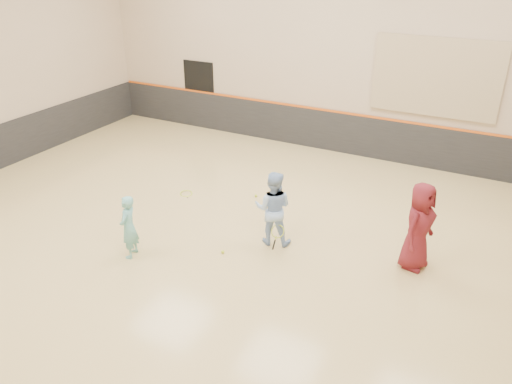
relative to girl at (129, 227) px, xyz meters
The scene contains 13 objects.
room 1.87m from the girl, 39.98° to the left, with size 15.04×12.04×6.22m.
wainscot_back 7.31m from the girl, 78.71° to the left, with size 14.90×0.04×1.20m, color #232326.
accent_stripe 7.32m from the girl, 78.69° to the left, with size 14.90×0.03×0.06m, color #D85914.
acoustic_panel 8.51m from the girl, 59.38° to the left, with size 3.20×0.08×2.00m, color tan.
doorway 7.82m from the girl, 113.14° to the left, with size 1.10×0.05×2.20m, color black.
girl is the anchor object (origin of this frame).
instructor 2.86m from the girl, 37.78° to the left, with size 0.77×0.60×1.58m, color #9CBFF2.
young_man 5.49m from the girl, 23.99° to the left, with size 0.85×0.55×1.74m, color maroon.
held_racket 2.91m from the girl, 31.30° to the left, with size 0.41×0.41×0.51m, color #A2B828, non-canonical shape.
spare_racket 2.88m from the girl, 102.50° to the left, with size 0.69×0.69×0.12m, color #C5E231, non-canonical shape.
ball_under_racket 1.90m from the girl, 29.79° to the left, with size 0.07×0.07×0.07m, color #C4DB33.
ball_in_hand 5.58m from the girl, 22.39° to the left, with size 0.07×0.07×0.07m, color #BADB32.
ball_beside_spare 3.60m from the girl, 73.64° to the left, with size 0.07×0.07×0.07m, color #B5D030.
Camera 1 is at (4.60, -7.43, 5.55)m, focal length 35.00 mm.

